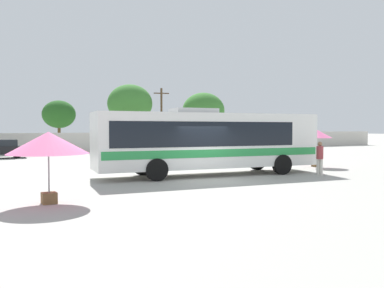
# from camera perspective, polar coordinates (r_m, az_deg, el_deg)

# --- Properties ---
(ground_plane) EXTENTS (300.00, 300.00, 0.00)m
(ground_plane) POSITION_cam_1_polar(r_m,az_deg,el_deg) (27.34, -7.90, -2.80)
(ground_plane) COLOR #A3A099
(perimeter_wall) EXTENTS (80.00, 0.30, 1.98)m
(perimeter_wall) POSITION_cam_1_polar(r_m,az_deg,el_deg) (40.34, -14.38, 0.19)
(perimeter_wall) COLOR beige
(perimeter_wall) RESTS_ON ground_plane
(coach_bus_white_green) EXTENTS (11.87, 3.57, 3.40)m
(coach_bus_white_green) POSITION_cam_1_polar(r_m,az_deg,el_deg) (20.23, 2.17, 0.62)
(coach_bus_white_green) COLOR white
(coach_bus_white_green) RESTS_ON ground_plane
(attendant_by_bus_door) EXTENTS (0.48, 0.48, 1.72)m
(attendant_by_bus_door) POSITION_cam_1_polar(r_m,az_deg,el_deg) (21.28, 17.95, -1.70)
(attendant_by_bus_door) COLOR silver
(attendant_by_bus_door) RESTS_ON ground_plane
(vendor_umbrella_near_gate_pink) EXTENTS (1.88, 1.88, 2.33)m
(vendor_umbrella_near_gate_pink) POSITION_cam_1_polar(r_m,az_deg,el_deg) (25.82, 17.52, 1.26)
(vendor_umbrella_near_gate_pink) COLOR gray
(vendor_umbrella_near_gate_pink) RESTS_ON ground_plane
(vendor_umbrella_secondary_pink) EXTENTS (2.54, 2.54, 2.29)m
(vendor_umbrella_secondary_pink) POSITION_cam_1_polar(r_m,az_deg,el_deg) (13.33, -20.00, 0.05)
(vendor_umbrella_secondary_pink) COLOR gray
(vendor_umbrella_secondary_pink) RESTS_ON ground_plane
(parked_car_second_black) EXTENTS (4.13, 2.01, 1.50)m
(parked_car_second_black) POSITION_cam_1_polar(r_m,az_deg,el_deg) (35.34, -25.97, -0.58)
(parked_car_second_black) COLOR black
(parked_car_second_black) RESTS_ON ground_plane
(utility_pole_near) EXTENTS (1.78, 0.50, 7.12)m
(utility_pole_near) POSITION_cam_1_polar(r_m,az_deg,el_deg) (46.59, -4.42, 3.89)
(utility_pole_near) COLOR #4C3823
(utility_pole_near) RESTS_ON ground_plane
(roadside_tree_midleft) EXTENTS (3.56, 3.56, 5.46)m
(roadside_tree_midleft) POSITION_cam_1_polar(r_m,az_deg,el_deg) (45.64, -18.64, 4.06)
(roadside_tree_midleft) COLOR brown
(roadside_tree_midleft) RESTS_ON ground_plane
(roadside_tree_midright) EXTENTS (5.26, 5.26, 7.58)m
(roadside_tree_midright) POSITION_cam_1_polar(r_m,az_deg,el_deg) (47.34, -8.93, 5.78)
(roadside_tree_midright) COLOR brown
(roadside_tree_midright) RESTS_ON ground_plane
(roadside_tree_right) EXTENTS (5.43, 5.43, 6.99)m
(roadside_tree_right) POSITION_cam_1_polar(r_m,az_deg,el_deg) (50.96, 1.65, 4.81)
(roadside_tree_right) COLOR brown
(roadside_tree_right) RESTS_ON ground_plane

